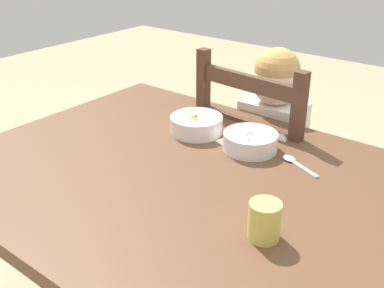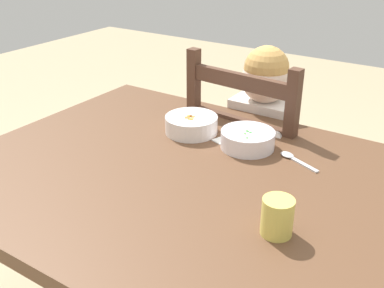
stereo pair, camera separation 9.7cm
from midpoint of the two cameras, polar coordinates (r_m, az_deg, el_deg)
name	(u,v)px [view 1 (the left image)]	position (r m, az deg, el deg)	size (l,w,h in m)	color
dining_table	(179,204)	(1.30, 0.55, -7.42)	(1.19, 0.95, 0.75)	brown
dining_chair	(264,181)	(1.78, 10.45, -4.56)	(0.45, 0.45, 0.96)	#4F3123
child_figure	(268,140)	(1.69, 10.96, 0.48)	(0.32, 0.31, 0.97)	white
bowl_of_peas	(250,141)	(1.36, 9.24, 0.34)	(0.16, 0.16, 0.05)	white
bowl_of_carrots	(196,124)	(1.45, 2.48, 2.45)	(0.16, 0.16, 0.06)	white
spoon	(294,162)	(1.32, 14.51, -2.17)	(0.13, 0.07, 0.01)	silver
drinking_cup	(264,221)	(0.99, 11.74, -9.30)	(0.07, 0.07, 0.08)	#DECE5B
paper_napkin	(243,144)	(1.40, 8.28, -0.03)	(0.13, 0.11, 0.00)	white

